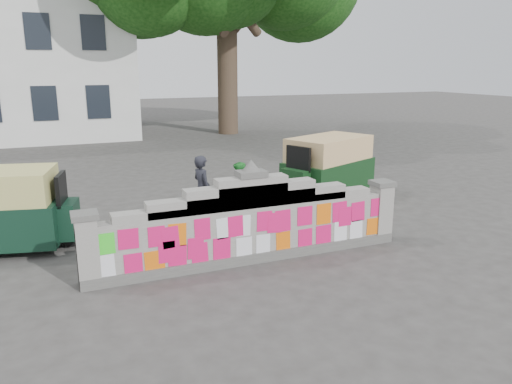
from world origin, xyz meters
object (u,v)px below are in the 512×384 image
cyclist_rider (202,200)px  rickshaw_right (327,166)px  pedestrian (241,193)px  cyclist_bike (203,214)px

cyclist_rider → rickshaw_right: 4.63m
pedestrian → rickshaw_right: bearing=95.4°
rickshaw_right → cyclist_bike: bearing=-0.9°
cyclist_bike → cyclist_rider: size_ratio=1.12×
cyclist_bike → rickshaw_right: size_ratio=0.54×
cyclist_bike → rickshaw_right: rickshaw_right is taller
cyclist_bike → rickshaw_right: bearing=-80.7°
cyclist_rider → pedestrian: 1.14m
cyclist_rider → rickshaw_right: size_ratio=0.48×
cyclist_rider → pedestrian: size_ratio=1.04×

